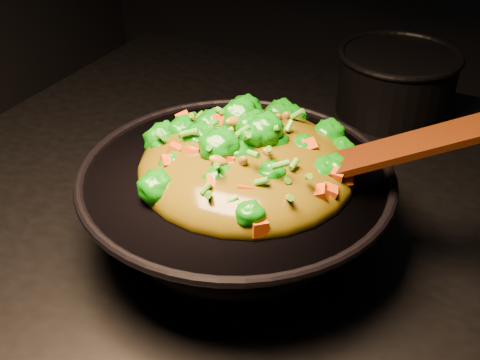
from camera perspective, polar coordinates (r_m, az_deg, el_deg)
The scene contains 4 objects.
wok at distance 0.74m, azimuth -0.35°, elevation -2.70°, with size 0.37×0.37×0.10m, color black, non-canonical shape.
stir_fry at distance 0.69m, azimuth 0.64°, elevation 3.89°, with size 0.26×0.26×0.09m, color #0F7908, non-canonical shape.
spatula at distance 0.68m, azimuth 13.99°, elevation 2.66°, with size 0.31×0.05×0.01m, color black.
back_pot at distance 1.08m, azimuth 14.58°, elevation 8.94°, with size 0.20×0.20×0.11m, color black.
Camera 1 is at (0.20, -0.64, 1.40)m, focal length 45.00 mm.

